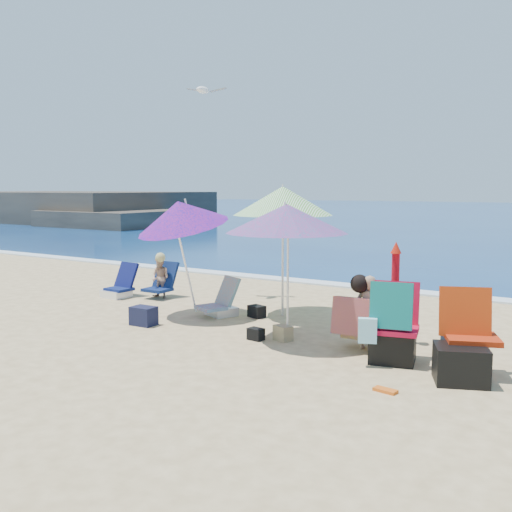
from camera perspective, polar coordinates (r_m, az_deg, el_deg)
The scene contains 20 objects.
ground at distance 8.32m, azimuth -1.96°, elevation -8.37°, with size 120.00×120.00×0.00m.
foam at distance 12.76m, azimuth 11.08°, elevation -3.08°, with size 120.00×0.50×0.04m.
headland at distance 41.35m, azimuth -18.03°, elevation 4.19°, with size 20.50×11.50×2.60m.
umbrella_turquoise at distance 8.11m, azimuth 3.03°, elevation 3.70°, with size 1.81×1.81×1.98m.
umbrella_striped at distance 9.69m, azimuth 2.67°, elevation 5.45°, with size 2.06×2.06×2.23m.
umbrella_blue at distance 9.72m, azimuth -7.44°, elevation 4.09°, with size 1.94×1.98×2.11m.
furled_umbrella at distance 8.27m, azimuth 13.54°, elevation -3.04°, with size 0.17×0.21×1.44m.
chair_navy at distance 11.86m, azimuth -13.32°, elevation -3.10°, with size 0.56×0.63×0.67m.
chair_rainbow at distance 9.90m, azimuth -3.48°, elevation -4.88°, with size 0.68×0.81×0.66m.
camp_chair_left at distance 7.01m, azimuth 19.70°, elevation -9.06°, with size 0.77×1.01×1.02m.
camp_chair_right at distance 7.43m, azimuth 13.26°, elevation -7.38°, with size 0.70×0.82×1.04m.
person_center at distance 7.86m, azimuth 10.65°, elevation -5.64°, with size 0.71×0.61×1.02m.
person_left at distance 11.59m, azimuth -9.38°, elevation -2.08°, with size 0.50×0.62×0.90m.
bag_navy_a at distance 9.38m, azimuth -11.02°, elevation -5.81°, with size 0.39×0.29×0.30m.
bag_black_a at distance 9.77m, azimuth 0.07°, elevation -5.48°, with size 0.32×0.27×0.20m.
bag_tan at distance 8.32m, azimuth 2.68°, elevation -7.59°, with size 0.30×0.26×0.22m.
bag_navy_b at distance 8.40m, azimuth 19.25°, elevation -7.44°, with size 0.50×0.42×0.33m.
bag_black_b at distance 8.35m, azimuth -0.01°, elevation -7.70°, with size 0.24×0.18×0.17m.
orange_item at distance 6.48m, azimuth 12.63°, elevation -12.79°, with size 0.27×0.15×0.03m.
seagull at distance 11.64m, azimuth -5.22°, elevation 15.98°, with size 0.74×0.52×0.13m.
Camera 1 is at (4.54, -6.63, 2.17)m, focal length 40.60 mm.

